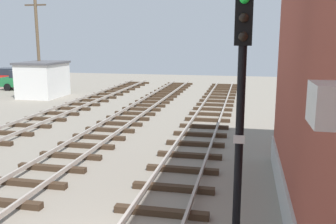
{
  "coord_description": "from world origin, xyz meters",
  "views": [
    {
      "loc": [
        2.8,
        -6.27,
        4.51
      ],
      "look_at": [
        -0.56,
        9.67,
        1.3
      ],
      "focal_mm": 39.75,
      "sensor_mm": 36.0,
      "label": 1
    }
  ],
  "objects_px": {
    "signal_mast": "(241,91)",
    "parked_car_green": "(26,80)",
    "control_hut": "(43,79)",
    "utility_pole_far": "(38,46)",
    "parked_car_red": "(10,77)"
  },
  "relations": [
    {
      "from": "signal_mast",
      "to": "parked_car_green",
      "type": "height_order",
      "value": "signal_mast"
    },
    {
      "from": "control_hut",
      "to": "utility_pole_far",
      "type": "bearing_deg",
      "value": 130.08
    },
    {
      "from": "signal_mast",
      "to": "utility_pole_far",
      "type": "height_order",
      "value": "utility_pole_far"
    },
    {
      "from": "control_hut",
      "to": "utility_pole_far",
      "type": "relative_size",
      "value": 0.51
    },
    {
      "from": "parked_car_green",
      "to": "utility_pole_far",
      "type": "distance_m",
      "value": 4.8
    },
    {
      "from": "signal_mast",
      "to": "control_hut",
      "type": "height_order",
      "value": "signal_mast"
    },
    {
      "from": "control_hut",
      "to": "parked_car_green",
      "type": "relative_size",
      "value": 0.9
    },
    {
      "from": "signal_mast",
      "to": "parked_car_green",
      "type": "relative_size",
      "value": 1.3
    },
    {
      "from": "parked_car_green",
      "to": "parked_car_red",
      "type": "distance_m",
      "value": 3.66
    },
    {
      "from": "signal_mast",
      "to": "control_hut",
      "type": "relative_size",
      "value": 1.44
    },
    {
      "from": "signal_mast",
      "to": "parked_car_green",
      "type": "bearing_deg",
      "value": 131.19
    },
    {
      "from": "parked_car_green",
      "to": "utility_pole_far",
      "type": "relative_size",
      "value": 0.56
    },
    {
      "from": "control_hut",
      "to": "parked_car_green",
      "type": "height_order",
      "value": "control_hut"
    },
    {
      "from": "parked_car_red",
      "to": "utility_pole_far",
      "type": "relative_size",
      "value": 0.56
    },
    {
      "from": "signal_mast",
      "to": "parked_car_green",
      "type": "xyz_separation_m",
      "value": [
        -19.2,
        21.94,
        -2.53
      ]
    }
  ]
}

